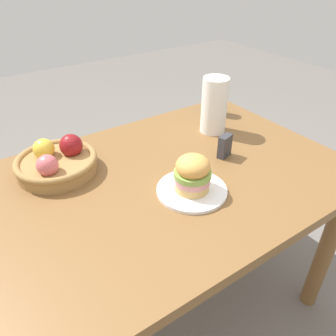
% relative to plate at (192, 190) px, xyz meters
% --- Properties ---
extents(ground_plane, '(8.00, 8.00, 0.00)m').
position_rel_plate_xyz_m(ground_plane, '(-0.06, 0.13, -0.76)').
color(ground_plane, slate).
extents(dining_table, '(1.40, 0.90, 0.75)m').
position_rel_plate_xyz_m(dining_table, '(-0.06, 0.13, -0.11)').
color(dining_table, brown).
rests_on(dining_table, ground_plane).
extents(plate, '(0.24, 0.24, 0.01)m').
position_rel_plate_xyz_m(plate, '(0.00, 0.00, 0.00)').
color(plate, white).
rests_on(plate, dining_table).
extents(sandwich, '(0.12, 0.12, 0.13)m').
position_rel_plate_xyz_m(sandwich, '(0.00, -0.00, 0.07)').
color(sandwich, '#DBAD60').
rests_on(sandwich, plate).
extents(soda_can, '(0.07, 0.07, 0.13)m').
position_rel_plate_xyz_m(soda_can, '(0.48, 0.43, 0.06)').
color(soda_can, blue).
rests_on(soda_can, dining_table).
extents(fruit_basket, '(0.29, 0.29, 0.12)m').
position_rel_plate_xyz_m(fruit_basket, '(-0.33, 0.37, 0.04)').
color(fruit_basket, '#9E7542').
rests_on(fruit_basket, dining_table).
extents(paper_towel_roll, '(0.11, 0.11, 0.24)m').
position_rel_plate_xyz_m(paper_towel_roll, '(0.35, 0.30, 0.11)').
color(paper_towel_roll, white).
rests_on(paper_towel_roll, dining_table).
extents(napkin_holder, '(0.07, 0.05, 0.09)m').
position_rel_plate_xyz_m(napkin_holder, '(0.24, 0.11, 0.04)').
color(napkin_holder, '#333338').
rests_on(napkin_holder, dining_table).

